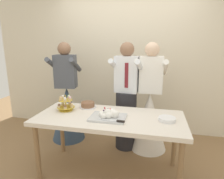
% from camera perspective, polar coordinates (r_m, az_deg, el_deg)
% --- Properties ---
extents(ground_plane, '(8.00, 8.00, 0.00)m').
position_cam_1_polar(ground_plane, '(2.77, -0.72, -22.96)').
color(ground_plane, olive).
extents(rear_wall, '(5.20, 0.10, 2.90)m').
position_cam_1_polar(rear_wall, '(3.62, 4.52, 10.44)').
color(rear_wall, beige).
rests_on(rear_wall, ground_plane).
extents(dessert_table, '(1.80, 0.80, 0.78)m').
position_cam_1_polar(dessert_table, '(2.41, -0.77, -9.49)').
color(dessert_table, silver).
rests_on(dessert_table, ground_plane).
extents(cupcake_stand, '(0.23, 0.23, 0.21)m').
position_cam_1_polar(cupcake_stand, '(2.63, -13.46, -4.17)').
color(cupcake_stand, gold).
rests_on(cupcake_stand, dessert_table).
extents(main_cake_tray, '(0.44, 0.31, 0.13)m').
position_cam_1_polar(main_cake_tray, '(2.31, -1.00, -7.54)').
color(main_cake_tray, silver).
rests_on(main_cake_tray, dessert_table).
extents(plate_stack, '(0.20, 0.20, 0.04)m').
position_cam_1_polar(plate_stack, '(2.33, 15.89, -8.38)').
color(plate_stack, white).
rests_on(plate_stack, dessert_table).
extents(round_cake, '(0.24, 0.24, 0.07)m').
position_cam_1_polar(round_cake, '(2.71, -7.13, -4.52)').
color(round_cake, white).
rests_on(round_cake, dessert_table).
extents(person_groom, '(0.51, 0.54, 1.66)m').
position_cam_1_polar(person_groom, '(3.00, 4.21, -3.91)').
color(person_groom, '#232328').
rests_on(person_groom, ground_plane).
extents(person_bride, '(0.56, 0.56, 1.66)m').
position_cam_1_polar(person_bride, '(3.07, 10.89, -6.98)').
color(person_bride, white).
rests_on(person_bride, ground_plane).
extents(person_guest, '(0.56, 0.56, 1.66)m').
position_cam_1_polar(person_guest, '(3.41, -12.99, -4.93)').
color(person_guest, '#334760').
rests_on(person_guest, ground_plane).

